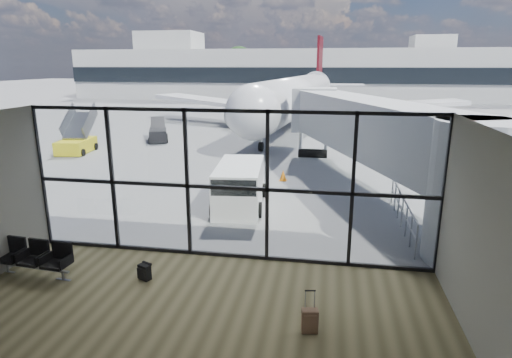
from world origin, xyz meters
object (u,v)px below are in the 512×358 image
(backpack, at_px, (144,272))
(service_van, at_px, (239,186))
(suitcase, at_px, (310,321))
(seating_row, at_px, (36,256))
(mobile_stairs, at_px, (77,144))
(airliner, at_px, (298,96))
(belt_loader, at_px, (158,134))

(backpack, relative_size, service_van, 0.12)
(suitcase, bearing_deg, seating_row, 160.22)
(backpack, bearing_deg, suitcase, 4.47)
(mobile_stairs, bearing_deg, airliner, 41.61)
(seating_row, height_order, suitcase, seating_row)
(suitcase, xyz_separation_m, belt_loader, (-12.65, 22.32, 0.25))
(suitcase, relative_size, airliner, 0.03)
(airliner, relative_size, mobile_stairs, 9.44)
(airliner, bearing_deg, belt_loader, -126.19)
(suitcase, distance_m, airliner, 33.39)
(backpack, distance_m, service_van, 6.64)
(seating_row, bearing_deg, belt_loader, 108.29)
(suitcase, xyz_separation_m, airliner, (-2.93, 33.17, 2.48))
(seating_row, relative_size, airliner, 0.06)
(suitcase, height_order, belt_loader, belt_loader)
(belt_loader, height_order, mobile_stairs, mobile_stairs)
(suitcase, distance_m, service_van, 8.77)
(service_van, relative_size, belt_loader, 1.13)
(backpack, bearing_deg, belt_loader, 135.37)
(mobile_stairs, bearing_deg, service_van, -43.60)
(seating_row, xyz_separation_m, airliner, (4.72, 31.74, 2.22))
(mobile_stairs, bearing_deg, suitcase, -55.11)
(suitcase, height_order, mobile_stairs, mobile_stairs)
(airliner, distance_m, service_van, 25.14)
(seating_row, relative_size, belt_loader, 0.60)
(service_van, height_order, belt_loader, service_van)
(airliner, bearing_deg, seating_row, -92.75)
(backpack, bearing_deg, mobile_stairs, 150.86)
(suitcase, relative_size, service_van, 0.23)
(seating_row, xyz_separation_m, service_van, (4.36, 6.68, 0.36))
(backpack, xyz_separation_m, airliner, (1.63, 31.55, 2.54))
(seating_row, xyz_separation_m, mobile_stairs, (-8.62, 15.82, 0.05))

